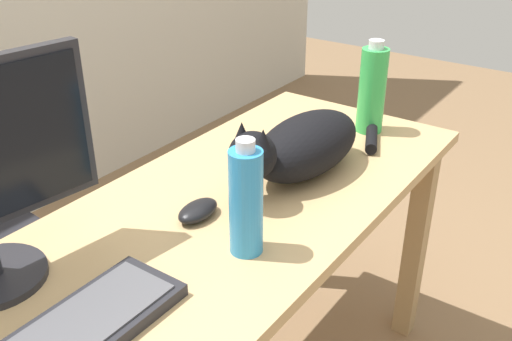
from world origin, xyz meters
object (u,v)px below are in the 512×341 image
Objects in this scene: cat at (302,146)px; water_bottle at (372,90)px; computer_mouse at (198,211)px; spray_bottle at (246,201)px.

water_bottle is at bearing -2.73° from cat.
water_bottle is (0.35, -0.02, 0.05)m from cat.
water_bottle reaches higher than computer_mouse.
computer_mouse is at bearing 76.64° from spray_bottle.
spray_bottle is (-0.34, -0.08, 0.03)m from cat.
cat is 2.48× the size of spray_bottle.
cat is at bearing 12.97° from spray_bottle.
computer_mouse is 0.45× the size of spray_bottle.
computer_mouse is 0.68m from water_bottle.
spray_bottle is at bearing -103.36° from computer_mouse.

